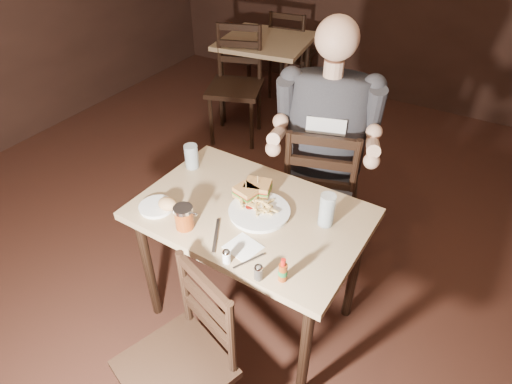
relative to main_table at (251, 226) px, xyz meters
The scene contains 24 objects.
room_shell 0.80m from the main_table, 63.85° to the right, with size 7.00×7.00×7.00m.
main_table is the anchor object (origin of this frame).
bg_table 2.49m from the main_table, 118.07° to the left, with size 0.91×0.91×0.77m.
chair_far 0.73m from the main_table, 83.86° to the left, with size 0.45×0.49×0.97m, color black, non-canonical shape.
chair_near 0.72m from the main_table, 86.33° to the right, with size 0.40×0.44×0.86m, color black, non-canonical shape.
bg_chair_far 2.99m from the main_table, 113.09° to the left, with size 0.42×0.47×0.92m, color black, non-canonical shape.
bg_chair_near 2.03m from the main_table, 125.43° to the left, with size 0.46×0.50×0.99m, color black, non-canonical shape.
diner 0.73m from the main_table, 82.03° to the left, with size 0.58×0.46×1.01m, color #2F3134, non-canonical shape.
dinner_plate 0.11m from the main_table, ahead, with size 0.28×0.28×0.02m, color white.
sandwich_left 0.18m from the main_table, 136.27° to the left, with size 0.10×0.09×0.09m, color #CC8F47, non-canonical shape.
sandwich_right 0.20m from the main_table, 105.10° to the left, with size 0.12×0.10×0.10m, color #CC8F47, non-canonical shape.
fries_pile 0.13m from the main_table, 47.33° to the left, with size 0.22×0.16×0.04m, color #F5CB73, non-canonical shape.
ketchup_dollop 0.12m from the main_table, behind, with size 0.04×0.04×0.01m, color maroon.
glass_left 0.51m from the main_table, 161.59° to the left, with size 0.07×0.07×0.13m, color silver.
glass_right 0.39m from the main_table, 16.29° to the left, with size 0.07×0.07×0.16m, color silver.
hot_sauce 0.47m from the main_table, 41.94° to the right, with size 0.04×0.04×0.11m, color maroon, non-canonical shape.
salt_shaker 0.36m from the main_table, 75.36° to the right, with size 0.03×0.03×0.06m, color white, non-canonical shape.
pepper_shaker 0.43m from the main_table, 54.23° to the right, with size 0.04×0.04×0.07m, color #38332D, non-canonical shape.
syrup_dispenser 0.35m from the main_table, 128.58° to the right, with size 0.09×0.09×0.11m, color maroon, non-canonical shape.
napkin 0.26m from the main_table, 66.09° to the right, with size 0.14×0.13×0.00m, color white.
knife 0.25m from the main_table, 100.67° to the right, with size 0.01×0.22×0.01m, color silver.
fork 0.34m from the main_table, 59.93° to the right, with size 0.01×0.15×0.00m, color silver.
side_plate 0.46m from the main_table, 151.62° to the right, with size 0.16×0.16×0.01m, color white.
bread_roll 0.41m from the main_table, 149.72° to the right, with size 0.09×0.08×0.06m, color #DFAA6E.
Camera 1 is at (0.66, -1.01, 2.08)m, focal length 30.00 mm.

